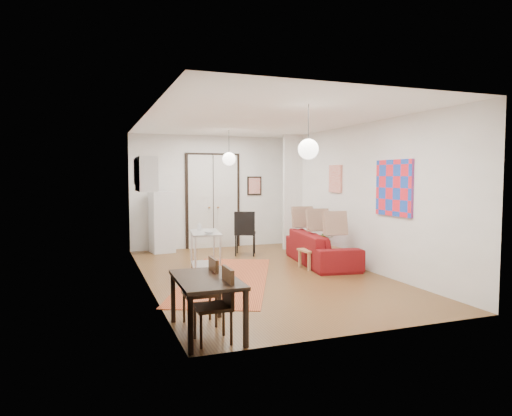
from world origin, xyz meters
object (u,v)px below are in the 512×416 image
object	(u,v)px
sofa	(321,248)
dining_chair_far	(211,298)
dining_chair_near	(198,286)
black_side_chair	(244,229)
kitchen_counter	(205,248)
fridge	(162,222)
coffee_table	(321,251)
dining_table	(206,284)

from	to	relation	value
sofa	dining_chair_far	size ratio (longest dim) A/B	2.78
dining_chair_near	black_side_chair	distance (m)	5.11
kitchen_counter	dining_chair_far	distance (m)	3.53
fridge	dining_chair_far	world-z (taller)	fridge
dining_chair_far	black_side_chair	xyz separation A→B (m)	(2.17, 5.26, 0.14)
coffee_table	fridge	xyz separation A→B (m)	(-2.75, 3.01, 0.41)
kitchen_counter	dining_chair_near	distance (m)	2.91
kitchen_counter	dining_table	distance (m)	3.33
dining_table	black_side_chair	bearing A→B (deg)	66.80
sofa	kitchen_counter	xyz separation A→B (m)	(-2.55, -0.12, 0.17)
dining_chair_far	black_side_chair	world-z (taller)	black_side_chair
dining_chair_near	dining_chair_far	size ratio (longest dim) A/B	1.00
black_side_chair	dining_table	bearing A→B (deg)	89.54
black_side_chair	fridge	bearing A→B (deg)	-5.41
sofa	kitchen_counter	world-z (taller)	kitchen_counter
kitchen_counter	dining_chair_near	size ratio (longest dim) A/B	1.34
sofa	fridge	size ratio (longest dim) A/B	1.55
sofa	black_side_chair	distance (m)	2.08
dining_chair_near	kitchen_counter	bearing A→B (deg)	165.17
coffee_table	dining_chair_near	bearing A→B (deg)	-140.66
sofa	coffee_table	size ratio (longest dim) A/B	2.59
sofa	dining_table	bearing A→B (deg)	143.22
dining_table	dining_chair_near	bearing A→B (deg)	89.97
kitchen_counter	dining_table	xyz separation A→B (m)	(-0.78, -3.23, 0.09)
coffee_table	dining_chair_far	bearing A→B (deg)	-134.37
kitchen_counter	dining_table	world-z (taller)	kitchen_counter
dining_table	dining_chair_near	xyz separation A→B (m)	(0.00, 0.43, -0.12)
dining_table	dining_chair_near	world-z (taller)	dining_chair_near
kitchen_counter	dining_chair_far	bearing A→B (deg)	-94.77
fridge	dining_chair_near	bearing A→B (deg)	-101.92
dining_chair_far	dining_table	bearing A→B (deg)	-179.23
kitchen_counter	dining_chair_far	world-z (taller)	dining_chair_far
dining_table	dining_chair_far	bearing A→B (deg)	-89.94
coffee_table	black_side_chair	size ratio (longest dim) A/B	0.86
sofa	black_side_chair	world-z (taller)	black_side_chair
kitchen_counter	dining_chair_near	xyz separation A→B (m)	(-0.78, -2.80, -0.03)
kitchen_counter	coffee_table	bearing A→B (deg)	2.39
fridge	dining_chair_near	xyz separation A→B (m)	(-0.38, -5.58, -0.27)
sofa	fridge	bearing A→B (deg)	55.93
sofa	kitchen_counter	distance (m)	2.56
dining_chair_far	dining_chair_near	bearing A→B (deg)	-179.29
coffee_table	kitchen_counter	world-z (taller)	kitchen_counter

